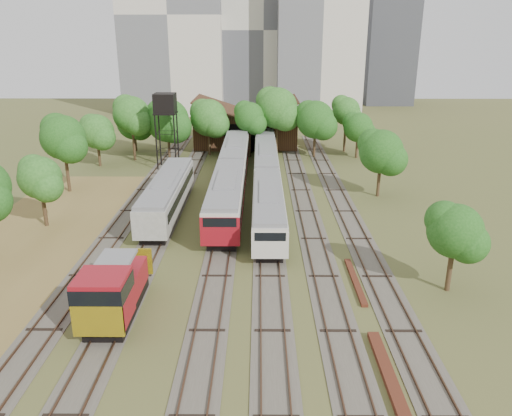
{
  "coord_description": "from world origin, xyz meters",
  "views": [
    {
      "loc": [
        1.17,
        -23.06,
        17.15
      ],
      "look_at": [
        0.88,
        18.91,
        2.5
      ],
      "focal_mm": 35.0,
      "sensor_mm": 36.0,
      "label": 1
    }
  ],
  "objects_px": {
    "railcar_green_set": "(266,163)",
    "water_tower": "(165,105)",
    "railcar_red_set": "(231,175)",
    "shunter_locomotive": "(112,293)"
  },
  "relations": [
    {
      "from": "railcar_green_set",
      "to": "water_tower",
      "type": "xyz_separation_m",
      "value": [
        -13.18,
        4.84,
        6.46
      ]
    },
    {
      "from": "railcar_red_set",
      "to": "shunter_locomotive",
      "type": "bearing_deg",
      "value": -102.58
    },
    {
      "from": "shunter_locomotive",
      "to": "water_tower",
      "type": "xyz_separation_m",
      "value": [
        -3.18,
        38.28,
        6.43
      ]
    },
    {
      "from": "railcar_green_set",
      "to": "water_tower",
      "type": "relative_size",
      "value": 5.25
    },
    {
      "from": "railcar_red_set",
      "to": "shunter_locomotive",
      "type": "relative_size",
      "value": 4.27
    },
    {
      "from": "railcar_red_set",
      "to": "water_tower",
      "type": "distance_m",
      "value": 15.91
    },
    {
      "from": "water_tower",
      "to": "railcar_red_set",
      "type": "bearing_deg",
      "value": -51.14
    },
    {
      "from": "railcar_red_set",
      "to": "shunter_locomotive",
      "type": "height_order",
      "value": "railcar_red_set"
    },
    {
      "from": "railcar_green_set",
      "to": "shunter_locomotive",
      "type": "relative_size",
      "value": 6.43
    },
    {
      "from": "shunter_locomotive",
      "to": "railcar_green_set",
      "type": "bearing_deg",
      "value": 73.36
    }
  ]
}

